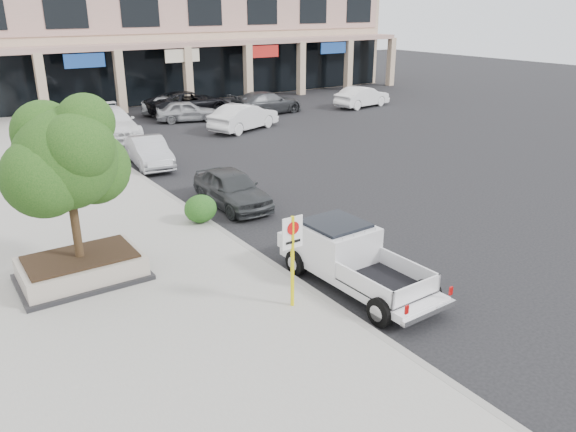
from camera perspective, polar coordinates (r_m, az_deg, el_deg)
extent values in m
plane|color=black|center=(16.20, 4.48, -4.91)|extent=(120.00, 120.00, 0.00)
cube|color=gray|center=(19.05, -20.45, -1.93)|extent=(8.00, 52.00, 0.15)
cube|color=gray|center=(20.19, -9.63, 0.39)|extent=(0.20, 52.00, 0.15)
cube|color=tan|center=(48.58, -13.84, 17.19)|extent=(40.00, 10.00, 9.00)
cube|color=tan|center=(42.95, -10.78, 16.76)|extent=(40.00, 2.20, 0.35)
cube|color=tan|center=(53.69, 10.41, 15.14)|extent=(0.55, 0.55, 4.20)
cube|color=black|center=(44.11, -11.15, 13.83)|extent=(39.20, 0.08, 3.90)
cube|color=black|center=(15.92, -20.11, -5.84)|extent=(3.20, 2.20, 0.12)
cube|color=#AB9D90|center=(15.79, -20.25, -4.83)|extent=(3.00, 2.00, 0.50)
cube|color=black|center=(15.68, -20.37, -3.90)|extent=(2.70, 1.70, 0.06)
cylinder|color=black|center=(15.27, -20.89, -0.04)|extent=(0.22, 0.22, 2.20)
sphere|color=#153C10|center=(14.84, -21.62, 5.39)|extent=(2.50, 2.50, 2.50)
sphere|color=#153C10|center=(15.38, -19.17, 4.65)|extent=(1.90, 1.90, 1.90)
sphere|color=#153C10|center=(15.14, -23.47, 7.75)|extent=(1.60, 1.60, 1.60)
cylinder|color=yellow|center=(13.24, 0.45, -4.70)|extent=(0.09, 0.09, 2.30)
cube|color=white|center=(12.94, 0.46, -1.70)|extent=(0.55, 0.03, 0.78)
cylinder|color=red|center=(12.87, 0.54, -1.25)|extent=(0.32, 0.02, 0.32)
ellipsoid|color=#174914|center=(18.88, -8.88, 0.74)|extent=(1.10, 0.99, 0.93)
imported|color=#2F3234|center=(20.65, -5.72, 2.83)|extent=(1.69, 4.04, 1.37)
imported|color=#AEB0B6|center=(26.58, -13.94, 6.34)|extent=(1.90, 4.20, 1.34)
imported|color=white|center=(32.97, -17.52, 8.98)|extent=(2.67, 5.82, 1.65)
imported|color=black|center=(35.87, -20.11, 9.43)|extent=(2.87, 5.51, 1.48)
imported|color=#9FA2A6|center=(36.70, -10.25, 10.45)|extent=(4.17, 2.72, 1.32)
imported|color=silver|center=(33.66, -4.50, 10.00)|extent=(4.98, 3.20, 1.55)
imported|color=#303236|center=(38.75, -2.21, 11.43)|extent=(5.41, 2.67, 1.51)
imported|color=black|center=(39.02, -10.10, 11.25)|extent=(5.79, 2.84, 1.58)
imported|color=#A4A7AC|center=(38.97, -11.67, 10.98)|extent=(4.39, 3.08, 1.39)
imported|color=white|center=(41.82, 7.55, 11.92)|extent=(4.63, 2.18, 1.47)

